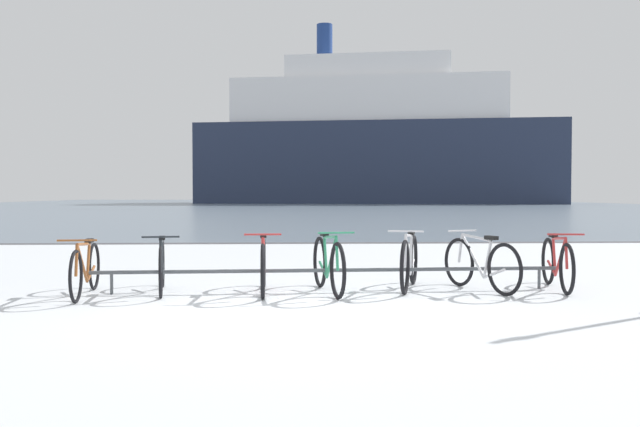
{
  "coord_description": "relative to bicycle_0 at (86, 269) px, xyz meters",
  "views": [
    {
      "loc": [
        0.06,
        -7.12,
        1.3
      ],
      "look_at": [
        0.57,
        5.58,
        0.91
      ],
      "focal_mm": 37.26,
      "sensor_mm": 36.0,
      "label": 1
    }
  ],
  "objects": [
    {
      "name": "bicycle_6",
      "position": [
        6.16,
        0.33,
        0.01
      ],
      "size": [
        0.46,
        1.66,
        0.78
      ],
      "color": "black",
      "rests_on": "ground"
    },
    {
      "name": "bicycle_3",
      "position": [
        3.07,
        0.15,
        0.03
      ],
      "size": [
        0.48,
        1.72,
        0.82
      ],
      "color": "black",
      "rests_on": "ground"
    },
    {
      "name": "bicycle_2",
      "position": [
        2.23,
        0.18,
        0.02
      ],
      "size": [
        0.46,
        1.66,
        0.8
      ],
      "color": "black",
      "rests_on": "ground"
    },
    {
      "name": "ferry_ship",
      "position": [
        12.69,
        73.96,
        7.16
      ],
      "size": [
        45.25,
        18.7,
        22.37
      ],
      "color": "#232D47",
      "rests_on": "ground"
    },
    {
      "name": "bicycle_4",
      "position": [
        4.18,
        0.42,
        0.03
      ],
      "size": [
        0.61,
        1.65,
        0.82
      ],
      "color": "black",
      "rests_on": "ground"
    },
    {
      "name": "bicycle_1",
      "position": [
        0.9,
        0.27,
        0.01
      ],
      "size": [
        0.46,
        1.62,
        0.77
      ],
      "color": "black",
      "rests_on": "ground"
    },
    {
      "name": "bicycle_0",
      "position": [
        0.0,
        0.0,
        0.0
      ],
      "size": [
        0.46,
        1.72,
        0.75
      ],
      "color": "black",
      "rests_on": "ground"
    },
    {
      "name": "bicycle_5",
      "position": [
        5.1,
        0.25,
        0.01
      ],
      "size": [
        0.68,
        1.56,
        0.79
      ],
      "color": "black",
      "rests_on": "ground"
    },
    {
      "name": "ground",
      "position": [
        2.56,
        52.59,
        -0.38
      ],
      "size": [
        80.0,
        132.0,
        0.08
      ],
      "color": "silver"
    },
    {
      "name": "bike_rack",
      "position": [
        3.12,
        0.28,
        -0.07
      ],
      "size": [
        6.3,
        0.34,
        0.31
      ],
      "color": "#4C5156",
      "rests_on": "ground"
    }
  ]
}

